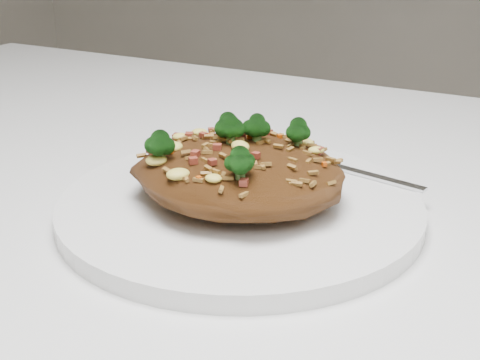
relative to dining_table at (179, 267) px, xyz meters
The scene contains 4 objects.
dining_table is the anchor object (origin of this frame).
plate 0.14m from the dining_table, 26.01° to the right, with size 0.28×0.28×0.01m, color white.
fried_rice 0.16m from the dining_table, 26.09° to the right, with size 0.16×0.15×0.07m.
fork 0.18m from the dining_table, 19.66° to the left, with size 0.16×0.05×0.00m.
Camera 1 is at (0.30, -0.46, 0.97)m, focal length 50.00 mm.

